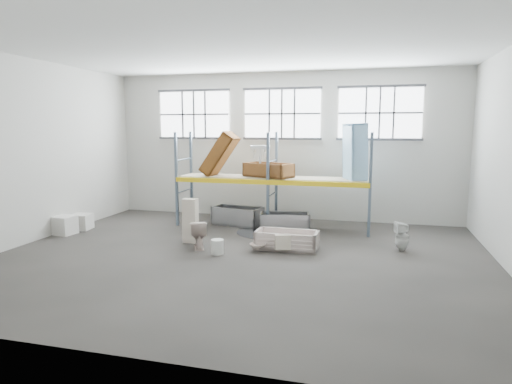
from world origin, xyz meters
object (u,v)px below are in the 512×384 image
(steel_tub_left, at_px, (237,216))
(steel_tub_right, at_px, (285,222))
(toilet_white, at_px, (402,236))
(blue_tub_upright, at_px, (355,153))
(toilet_beige, at_px, (199,234))
(bathtub_beige, at_px, (287,240))
(cistern_tall, at_px, (190,221))
(carton_near, at_px, (64,225))
(bucket, at_px, (217,247))
(rust_tub_flat, at_px, (268,170))

(steel_tub_left, bearing_deg, steel_tub_right, -15.72)
(toilet_white, xyz_separation_m, blue_tub_upright, (-1.33, 1.89, 2.02))
(toilet_beige, height_order, steel_tub_left, toilet_beige)
(bathtub_beige, bearing_deg, steel_tub_left, 131.31)
(cistern_tall, relative_size, steel_tub_left, 0.76)
(cistern_tall, xyz_separation_m, carton_near, (-4.03, -0.07, -0.34))
(bathtub_beige, bearing_deg, cistern_tall, -178.84)
(toilet_beige, distance_m, carton_near, 4.49)
(steel_tub_left, relative_size, bucket, 4.32)
(carton_near, bearing_deg, toilet_beige, -5.43)
(steel_tub_left, distance_m, blue_tub_upright, 4.23)
(toilet_beige, height_order, toilet_white, toilet_white)
(toilet_beige, height_order, cistern_tall, cistern_tall)
(toilet_beige, distance_m, rust_tub_flat, 3.50)
(toilet_beige, relative_size, steel_tub_right, 0.50)
(toilet_white, xyz_separation_m, steel_tub_left, (-5.00, 1.87, -0.09))
(blue_tub_upright, bearing_deg, steel_tub_right, -166.29)
(blue_tub_upright, bearing_deg, bucket, -132.88)
(rust_tub_flat, bearing_deg, toilet_beige, -111.61)
(rust_tub_flat, height_order, blue_tub_upright, blue_tub_upright)
(bathtub_beige, relative_size, carton_near, 2.53)
(bathtub_beige, xyz_separation_m, carton_near, (-6.72, -0.09, 0.04))
(blue_tub_upright, height_order, carton_near, blue_tub_upright)
(bathtub_beige, relative_size, cistern_tall, 1.32)
(bathtub_beige, relative_size, blue_tub_upright, 0.93)
(toilet_white, height_order, steel_tub_right, toilet_white)
(toilet_beige, xyz_separation_m, blue_tub_upright, (3.81, 3.01, 2.02))
(toilet_beige, distance_m, steel_tub_left, 2.99)
(toilet_white, relative_size, blue_tub_upright, 0.44)
(bathtub_beige, distance_m, toilet_white, 2.96)
(cistern_tall, bearing_deg, bucket, -38.85)
(steel_tub_right, bearing_deg, blue_tub_upright, 13.71)
(rust_tub_flat, xyz_separation_m, carton_near, (-5.64, -2.54, -1.55))
(cistern_tall, bearing_deg, steel_tub_left, 77.21)
(steel_tub_right, bearing_deg, bathtub_beige, -77.38)
(toilet_white, bearing_deg, bucket, -88.79)
(cistern_tall, xyz_separation_m, steel_tub_right, (2.24, 2.02, -0.33))
(bucket, bearing_deg, toilet_white, 18.59)
(bucket, relative_size, carton_near, 0.58)
(toilet_white, bearing_deg, rust_tub_flat, -132.33)
(rust_tub_flat, height_order, carton_near, rust_tub_flat)
(bucket, bearing_deg, blue_tub_upright, 47.12)
(cistern_tall, distance_m, steel_tub_left, 2.57)
(bathtub_beige, xyz_separation_m, steel_tub_right, (-0.45, 2.00, 0.04))
(rust_tub_flat, bearing_deg, steel_tub_left, 178.63)
(bathtub_beige, relative_size, rust_tub_flat, 1.04)
(bathtub_beige, relative_size, steel_tub_left, 1.01)
(bathtub_beige, bearing_deg, blue_tub_upright, 58.61)
(blue_tub_upright, relative_size, carton_near, 2.72)
(steel_tub_left, bearing_deg, toilet_beige, -92.68)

